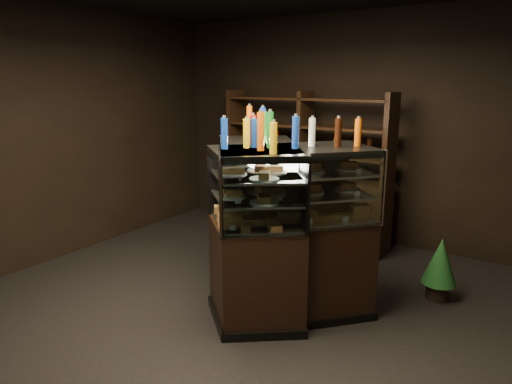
% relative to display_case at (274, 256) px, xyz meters
% --- Properties ---
extents(ground, '(5.00, 5.00, 0.00)m').
position_rel_display_case_xyz_m(ground, '(-0.40, -0.12, -0.52)').
color(ground, black).
rests_on(ground, ground).
extents(room_shell, '(5.02, 5.02, 3.01)m').
position_rel_display_case_xyz_m(room_shell, '(-0.40, -0.12, 1.42)').
color(room_shell, black).
rests_on(room_shell, ground).
extents(display_case, '(1.84, 1.58, 1.57)m').
position_rel_display_case_xyz_m(display_case, '(0.00, 0.00, 0.00)').
color(display_case, black).
rests_on(display_case, ground).
extents(food_display, '(1.35, 1.13, 0.48)m').
position_rel_display_case_xyz_m(food_display, '(-0.00, -0.01, 0.64)').
color(food_display, '#D17F4B').
rests_on(food_display, display_case).
extents(bottles_top, '(1.17, 1.00, 0.30)m').
position_rel_display_case_xyz_m(bottles_top, '(0.00, 0.00, 1.18)').
color(bottles_top, yellow).
rests_on(bottles_top, display_case).
extents(potted_conifer, '(0.33, 0.33, 0.72)m').
position_rel_display_case_xyz_m(potted_conifer, '(1.29, 1.03, -0.11)').
color(potted_conifer, black).
rests_on(potted_conifer, ground).
extents(back_shelving, '(2.36, 0.52, 2.00)m').
position_rel_display_case_xyz_m(back_shelving, '(-0.68, 1.93, 0.09)').
color(back_shelving, black).
rests_on(back_shelving, ground).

